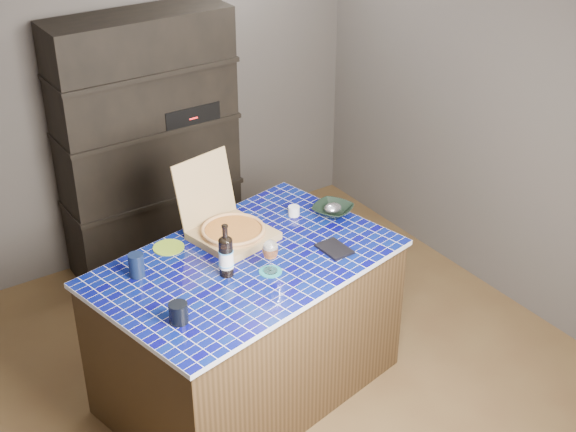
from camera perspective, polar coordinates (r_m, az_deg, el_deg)
room at (r=4.16m, az=-1.33°, el=2.21°), size 3.50×3.50×3.50m
shelving_unit at (r=5.54m, az=-9.87°, el=5.03°), size 1.20×0.41×1.80m
kitchen_island at (r=4.49m, az=-2.88°, el=-7.85°), size 1.75×1.30×0.87m
pizza_box at (r=4.42m, az=-4.14°, el=-0.88°), size 0.47×0.53×0.42m
mead_bottle at (r=4.08m, az=-4.43°, el=-2.82°), size 0.08×0.08×0.30m
teal_trivet at (r=4.15m, az=-1.25°, el=-3.97°), size 0.12×0.12×0.01m
wine_glass at (r=4.08m, az=-1.27°, el=-2.46°), size 0.08×0.08×0.19m
tumbler at (r=3.81m, az=-7.79°, el=-6.84°), size 0.09×0.09×0.10m
dvd_case at (r=4.33m, az=3.32°, el=-2.35°), size 0.14×0.19×0.01m
bowl at (r=4.67m, az=3.20°, el=0.44°), size 0.29×0.29×0.05m
foil_contents at (r=4.66m, az=3.21°, el=0.57°), size 0.11×0.09×0.05m
white_jar at (r=4.65m, az=0.42°, el=0.36°), size 0.07×0.07×0.06m
navy_cup at (r=4.16m, az=-10.73°, el=-3.46°), size 0.08×0.08×0.13m
green_trivet at (r=4.40m, az=-8.49°, el=-2.22°), size 0.17×0.17×0.01m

